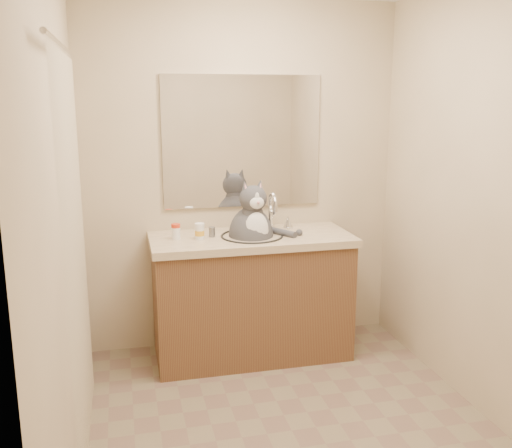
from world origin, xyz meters
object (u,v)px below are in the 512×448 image
Objects in this scene: cat at (252,232)px; grey_canister at (212,232)px; pill_bottle_redcap at (176,232)px; pill_bottle_orange at (200,232)px.

grey_canister is at bearing 164.54° from cat.
cat is at bearing -3.60° from pill_bottle_redcap.
pill_bottle_orange is at bearing 174.69° from cat.
pill_bottle_redcap reaches higher than grey_canister.
pill_bottle_redcap is 1.52× the size of grey_canister.
cat is at bearing -8.99° from grey_canister.
grey_canister is (-0.26, 0.04, 0.00)m from cat.
pill_bottle_redcap is at bearing -177.61° from grey_canister.
pill_bottle_redcap is 0.24m from grey_canister.
grey_canister is (0.24, 0.01, -0.02)m from pill_bottle_redcap.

